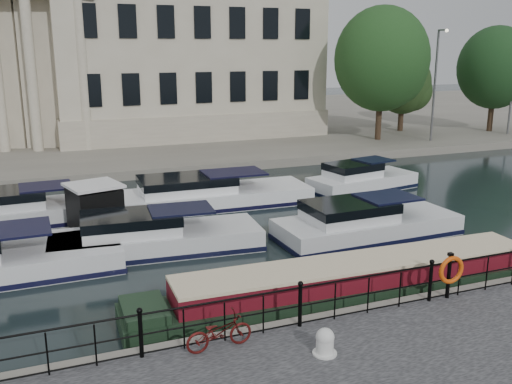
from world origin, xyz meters
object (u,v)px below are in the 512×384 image
Objects in this scene: bicycle at (219,332)px; mooring_bollard at (325,342)px; harbour_hut at (95,212)px; narrowboat at (358,286)px; life_ring_post at (451,271)px.

bicycle is 2.46m from mooring_bollard.
bicycle is at bearing -97.06° from harbour_hut.
mooring_bollard is 0.04× the size of narrowboat.
life_ring_post reaches higher than bicycle.
life_ring_post is at bearing -67.87° from harbour_hut.
harbour_hut reaches higher than narrowboat.
narrowboat reaches higher than mooring_bollard.
life_ring_post is 0.42× the size of harbour_hut.
mooring_bollard is (2.18, -1.13, -0.13)m from bicycle.
harbour_hut reaches higher than mooring_bollard.
bicycle reaches higher than mooring_bollard.
mooring_bollard is 4.88m from life_ring_post.
harbour_hut is at bearing 126.77° from life_ring_post.
narrowboat is (-1.67, 2.04, -1.02)m from life_ring_post.
life_ring_post is 2.83m from narrowboat.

